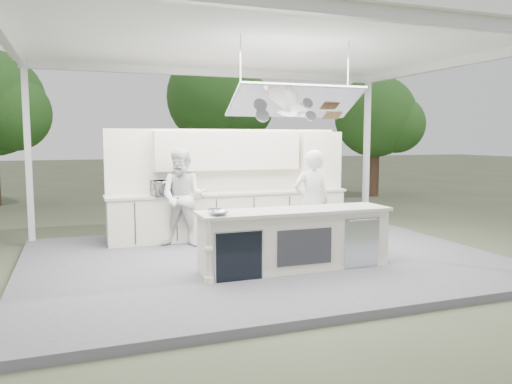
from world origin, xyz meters
name	(u,v)px	position (x,y,z in m)	size (l,w,h in m)	color
ground	(263,263)	(0.00, 0.00, 0.00)	(90.00, 90.00, 0.00)	#4E553B
stage_deck	(263,260)	(0.00, 0.00, 0.06)	(8.00, 6.00, 0.12)	#5D5E62
tent	(264,46)	(0.00, -0.01, 3.71)	(8.20, 6.20, 3.86)	white
demo_island	(294,239)	(0.18, -0.91, 0.60)	(3.10, 0.79, 0.95)	beige
back_counter	(231,214)	(0.00, 1.90, 0.60)	(5.08, 0.72, 0.95)	beige
back_wall_unit	(247,167)	(0.44, 2.11, 1.57)	(5.05, 0.48, 2.25)	beige
tree_cluster	(160,106)	(-0.16, 9.77, 3.29)	(19.55, 9.40, 5.85)	#473123
head_chef	(312,202)	(0.90, -0.08, 1.05)	(0.68, 0.44, 1.86)	white
sous_chef	(184,198)	(-1.11, 1.33, 1.06)	(0.91, 0.71, 1.87)	silver
toaster_oven	(166,188)	(-1.39, 1.70, 1.22)	(0.53, 0.36, 0.29)	silver
bowl_large	(219,213)	(-1.10, -1.09, 1.10)	(0.28, 0.28, 0.07)	#B6B8BD
bowl_small	(215,211)	(-1.10, -0.86, 1.10)	(0.21, 0.21, 0.07)	#ADB0B4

